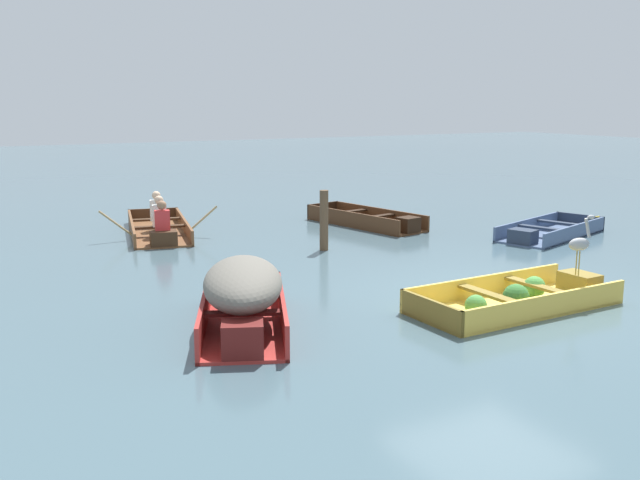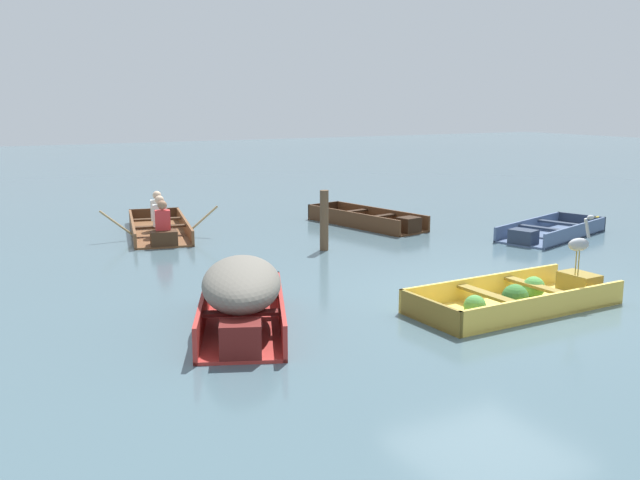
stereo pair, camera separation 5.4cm
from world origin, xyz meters
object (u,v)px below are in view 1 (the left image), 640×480
dinghy_yellow_foreground (519,298)px  mooring_post (324,220)px  rowboat_wooden_brown_with_crew (159,227)px  skiff_red_far_moored (243,291)px  heron_on_dinghy (580,242)px  skiff_dark_varnish_mid_moored (369,221)px  skiff_slate_blue_near_moored (548,232)px

dinghy_yellow_foreground → mooring_post: mooring_post is taller
dinghy_yellow_foreground → rowboat_wooden_brown_with_crew: 7.99m
skiff_red_far_moored → heron_on_dinghy: size_ratio=3.17×
skiff_dark_varnish_mid_moored → rowboat_wooden_brown_with_crew: rowboat_wooden_brown_with_crew is taller
skiff_dark_varnish_mid_moored → heron_on_dinghy: size_ratio=3.71×
dinghy_yellow_foreground → skiff_dark_varnish_mid_moored: dinghy_yellow_foreground is taller
rowboat_wooden_brown_with_crew → skiff_red_far_moored: bearing=-97.6°
dinghy_yellow_foreground → skiff_dark_varnish_mid_moored: 6.56m
rowboat_wooden_brown_with_crew → heron_on_dinghy: size_ratio=4.02×
rowboat_wooden_brown_with_crew → heron_on_dinghy: (3.64, -7.70, 0.66)m
skiff_red_far_moored → heron_on_dinghy: 4.67m
dinghy_yellow_foreground → skiff_slate_blue_near_moored: 5.42m
skiff_red_far_moored → mooring_post: size_ratio=2.35×
dinghy_yellow_foreground → skiff_red_far_moored: skiff_red_far_moored is taller
skiff_red_far_moored → heron_on_dinghy: heron_on_dinghy is taller
skiff_slate_blue_near_moored → skiff_dark_varnish_mid_moored: 3.82m
skiff_slate_blue_near_moored → mooring_post: size_ratio=2.65×
skiff_slate_blue_near_moored → mooring_post: mooring_post is taller
dinghy_yellow_foreground → skiff_red_far_moored: 3.79m
heron_on_dinghy → dinghy_yellow_foreground: bearing=166.1°
dinghy_yellow_foreground → heron_on_dinghy: (0.86, -0.21, 0.73)m
skiff_slate_blue_near_moored → skiff_red_far_moored: bearing=-162.1°
heron_on_dinghy → skiff_dark_varnish_mid_moored: bearing=83.0°
skiff_dark_varnish_mid_moored → skiff_red_far_moored: (-5.32, -5.42, 0.37)m
skiff_red_far_moored → mooring_post: 4.83m
skiff_slate_blue_near_moored → skiff_dark_varnish_mid_moored: skiff_dark_varnish_mid_moored is taller
rowboat_wooden_brown_with_crew → heron_on_dinghy: heron_on_dinghy is taller
dinghy_yellow_foreground → skiff_red_far_moored: bearing=165.7°
skiff_dark_varnish_mid_moored → rowboat_wooden_brown_with_crew: 4.59m
skiff_dark_varnish_mid_moored → skiff_red_far_moored: 7.61m
dinghy_yellow_foreground → skiff_dark_varnish_mid_moored: (1.67, 6.35, -0.01)m
skiff_slate_blue_near_moored → rowboat_wooden_brown_with_crew: size_ratio=0.88×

